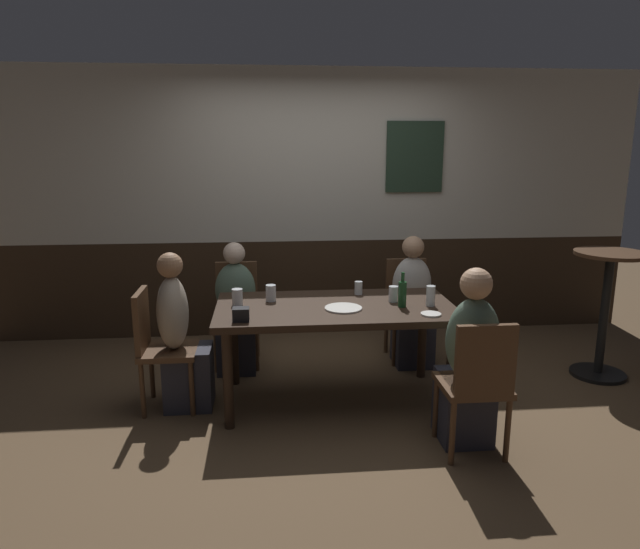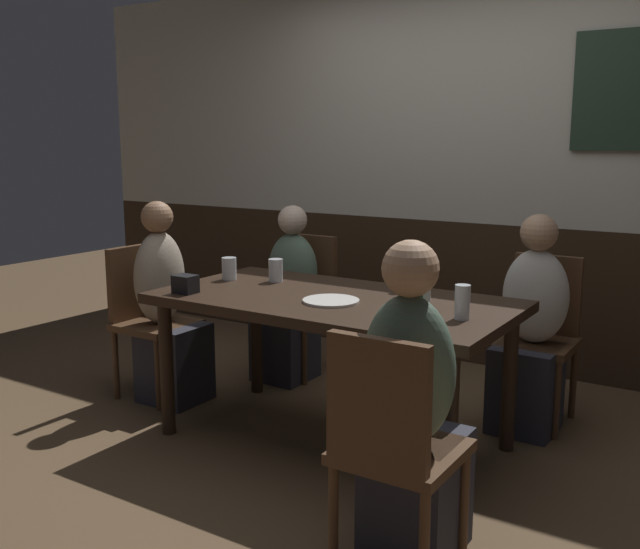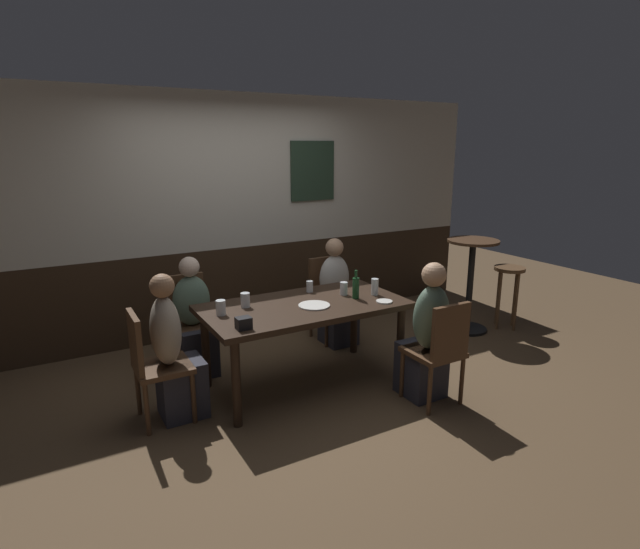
{
  "view_description": "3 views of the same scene",
  "coord_description": "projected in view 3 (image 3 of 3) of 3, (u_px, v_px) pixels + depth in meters",
  "views": [
    {
      "loc": [
        -0.49,
        -3.99,
        1.89
      ],
      "look_at": [
        -0.1,
        0.14,
        0.94
      ],
      "focal_mm": 32.16,
      "sensor_mm": 36.0,
      "label": 1
    },
    {
      "loc": [
        1.78,
        -2.91,
        1.49
      ],
      "look_at": [
        -0.1,
        0.04,
        0.83
      ],
      "focal_mm": 40.54,
      "sensor_mm": 36.0,
      "label": 2
    },
    {
      "loc": [
        -1.91,
        -3.62,
        2.05
      ],
      "look_at": [
        0.18,
        0.03,
        0.97
      ],
      "focal_mm": 28.21,
      "sensor_mm": 36.0,
      "label": 3
    }
  ],
  "objects": [
    {
      "name": "ground_plane",
      "position": [
        305.0,
        383.0,
        4.47
      ],
      "size": [
        12.0,
        12.0,
        0.0
      ],
      "primitive_type": "plane",
      "color": "brown"
    },
    {
      "name": "chair_head_west",
      "position": [
        152.0,
        361.0,
        3.73
      ],
      "size": [
        0.4,
        0.4,
        0.88
      ],
      "color": "#513521",
      "rests_on": "ground_plane"
    },
    {
      "name": "side_bar_table",
      "position": [
        471.0,
        278.0,
        5.61
      ],
      "size": [
        0.56,
        0.56,
        1.05
      ],
      "color": "black",
      "rests_on": "ground_plane"
    },
    {
      "name": "person_right_near",
      "position": [
        426.0,
        341.0,
        4.12
      ],
      "size": [
        0.34,
        0.37,
        1.17
      ],
      "color": "#2D2D38",
      "rests_on": "ground_plane"
    },
    {
      "name": "chair_right_far",
      "position": [
        329.0,
        293.0,
        5.44
      ],
      "size": [
        0.4,
        0.4,
        0.88
      ],
      "color": "#513521",
      "rests_on": "ground_plane"
    },
    {
      "name": "condiment_caddy",
      "position": [
        244.0,
        323.0,
        3.69
      ],
      "size": [
        0.11,
        0.09,
        0.09
      ],
      "primitive_type": "cube",
      "color": "black",
      "rests_on": "dining_table"
    },
    {
      "name": "beer_glass_tall",
      "position": [
        375.0,
        287.0,
        4.54
      ],
      "size": [
        0.07,
        0.07,
        0.15
      ],
      "color": "silver",
      "rests_on": "dining_table"
    },
    {
      "name": "beer_bottle_green",
      "position": [
        356.0,
        287.0,
        4.42
      ],
      "size": [
        0.06,
        0.06,
        0.25
      ],
      "color": "#194723",
      "rests_on": "dining_table"
    },
    {
      "name": "dining_table",
      "position": [
        304.0,
        313.0,
        4.31
      ],
      "size": [
        1.73,
        0.9,
        0.74
      ],
      "color": "black",
      "rests_on": "ground_plane"
    },
    {
      "name": "plate_white_large",
      "position": [
        314.0,
        305.0,
        4.23
      ],
      "size": [
        0.27,
        0.27,
        0.01
      ],
      "primitive_type": "cylinder",
      "color": "white",
      "rests_on": "dining_table"
    },
    {
      "name": "chair_right_near",
      "position": [
        440.0,
        348.0,
        3.98
      ],
      "size": [
        0.4,
        0.4,
        0.88
      ],
      "color": "#513521",
      "rests_on": "ground_plane"
    },
    {
      "name": "person_right_far",
      "position": [
        336.0,
        300.0,
        5.31
      ],
      "size": [
        0.34,
        0.37,
        1.12
      ],
      "color": "#2D2D38",
      "rests_on": "ground_plane"
    },
    {
      "name": "pint_glass_pale",
      "position": [
        310.0,
        287.0,
        4.63
      ],
      "size": [
        0.06,
        0.06,
        0.1
      ],
      "color": "silver",
      "rests_on": "dining_table"
    },
    {
      "name": "wall_back",
      "position": [
        234.0,
        215.0,
        5.54
      ],
      "size": [
        6.4,
        0.13,
        2.6
      ],
      "color": "#332316",
      "rests_on": "ground_plane"
    },
    {
      "name": "chair_left_far",
      "position": [
        189.0,
        316.0,
        4.71
      ],
      "size": [
        0.4,
        0.4,
        0.88
      ],
      "color": "#513521",
      "rests_on": "ground_plane"
    },
    {
      "name": "plate_white_small",
      "position": [
        384.0,
        301.0,
        4.33
      ],
      "size": [
        0.14,
        0.14,
        0.01
      ],
      "primitive_type": "cylinder",
      "color": "white",
      "rests_on": "dining_table"
    },
    {
      "name": "tumbler_short",
      "position": [
        221.0,
        308.0,
        3.99
      ],
      "size": [
        0.08,
        0.08,
        0.12
      ],
      "color": "silver",
      "rests_on": "dining_table"
    },
    {
      "name": "person_head_west",
      "position": [
        174.0,
        358.0,
        3.82
      ],
      "size": [
        0.37,
        0.34,
        1.15
      ],
      "color": "#2D2D38",
      "rests_on": "ground_plane"
    },
    {
      "name": "pint_glass_amber",
      "position": [
        245.0,
        301.0,
        4.19
      ],
      "size": [
        0.08,
        0.08,
        0.12
      ],
      "color": "silver",
      "rests_on": "dining_table"
    },
    {
      "name": "person_left_far",
      "position": [
        194.0,
        326.0,
        4.59
      ],
      "size": [
        0.34,
        0.37,
        1.09
      ],
      "color": "#2D2D38",
      "rests_on": "ground_plane"
    },
    {
      "name": "pint_glass_stout",
      "position": [
        344.0,
        289.0,
        4.54
      ],
      "size": [
        0.07,
        0.07,
        0.12
      ],
      "color": "silver",
      "rests_on": "dining_table"
    },
    {
      "name": "bar_stool",
      "position": [
        509.0,
        280.0,
        5.71
      ],
      "size": [
        0.34,
        0.34,
        0.72
      ],
      "color": "brown",
      "rests_on": "ground_plane"
    }
  ]
}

